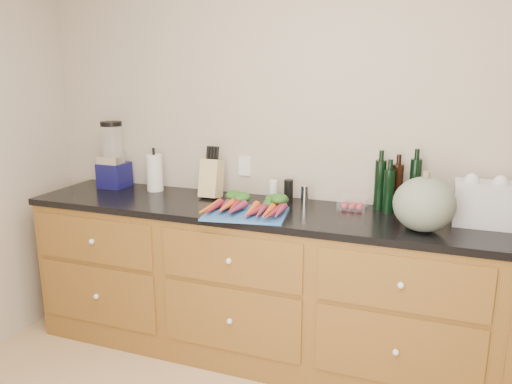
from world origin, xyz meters
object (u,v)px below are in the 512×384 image
at_px(blender_appliance, 113,159).
at_px(paper_towel, 155,173).
at_px(tomato_box, 353,203).
at_px(knife_block, 212,178).
at_px(cutting_board, 246,214).
at_px(squash, 424,204).
at_px(carrots, 249,206).

xyz_separation_m(blender_appliance, paper_towel, (0.32, 0.00, -0.08)).
bearing_deg(paper_towel, tomato_box, 0.44).
bearing_deg(knife_block, blender_appliance, 178.65).
height_order(cutting_board, blender_appliance, blender_appliance).
xyz_separation_m(squash, paper_towel, (-1.71, 0.27, -0.02)).
bearing_deg(squash, paper_towel, 171.00).
distance_m(knife_block, tomato_box, 0.89).
distance_m(cutting_board, tomato_box, 0.63).
height_order(cutting_board, carrots, carrots).
distance_m(blender_appliance, tomato_box, 1.64).
xyz_separation_m(squash, blender_appliance, (-2.03, 0.27, 0.06)).
relative_size(paper_towel, knife_block, 1.02).
distance_m(cutting_board, blender_appliance, 1.16).
distance_m(carrots, tomato_box, 0.61).
distance_m(carrots, knife_block, 0.44).
bearing_deg(cutting_board, carrots, 90.00).
bearing_deg(tomato_box, blender_appliance, -179.56).
xyz_separation_m(knife_block, tomato_box, (0.89, 0.03, -0.08)).
bearing_deg(paper_towel, blender_appliance, -179.56).
bearing_deg(knife_block, carrots, -36.11).
distance_m(blender_appliance, knife_block, 0.75).
height_order(carrots, paper_towel, paper_towel).
xyz_separation_m(squash, knife_block, (-1.28, 0.25, -0.02)).
relative_size(squash, tomato_box, 1.89).
relative_size(carrots, paper_towel, 1.87).
xyz_separation_m(paper_towel, knife_block, (0.43, -0.02, -0.00)).
height_order(squash, tomato_box, squash).
height_order(blender_appliance, knife_block, blender_appliance).
height_order(paper_towel, tomato_box, paper_towel).
bearing_deg(tomato_box, carrots, -151.86).
height_order(squash, blender_appliance, blender_appliance).
bearing_deg(knife_block, cutting_board, -40.50).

